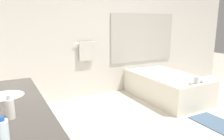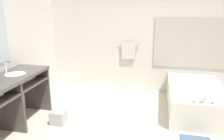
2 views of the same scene
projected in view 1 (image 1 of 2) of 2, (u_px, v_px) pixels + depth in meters
name	position (u px, v px, depth m)	size (l,w,h in m)	color
ground_plane	(167.00, 140.00, 2.96)	(16.00, 16.00, 0.00)	beige
wall_back_with_blinds	(100.00, 33.00, 4.61)	(7.40, 0.13, 2.70)	silver
vanity_counter	(10.00, 128.00, 1.90)	(0.60, 1.70, 0.90)	#4C4742
bathtub	(166.00, 85.00, 4.56)	(1.00, 1.73, 0.62)	silver
water_bottle_1	(2.00, 137.00, 1.13)	(0.07, 0.07, 0.20)	silver
soap_dispenser	(10.00, 109.00, 1.55)	(0.06, 0.06, 0.17)	white
bath_mat	(216.00, 123.00, 3.45)	(0.45, 0.71, 0.02)	slate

